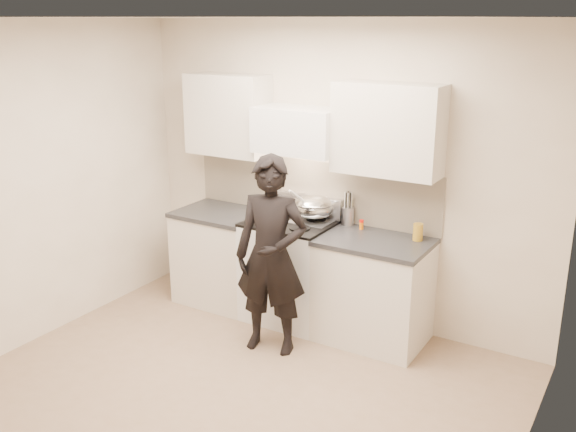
{
  "coord_description": "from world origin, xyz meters",
  "views": [
    {
      "loc": [
        2.5,
        -3.3,
        2.7
      ],
      "look_at": [
        -0.1,
        1.05,
        1.13
      ],
      "focal_mm": 40.0,
      "sensor_mm": 36.0,
      "label": 1
    }
  ],
  "objects_px": {
    "counter_right": "(373,290)",
    "utensil_crock": "(348,215)",
    "wok": "(314,207)",
    "stove": "(290,270)",
    "person": "(271,256)"
  },
  "relations": [
    {
      "from": "counter_right",
      "to": "person",
      "type": "xyz_separation_m",
      "value": [
        -0.66,
        -0.59,
        0.37
      ]
    },
    {
      "from": "person",
      "to": "wok",
      "type": "bearing_deg",
      "value": 77.76
    },
    {
      "from": "person",
      "to": "utensil_crock",
      "type": "bearing_deg",
      "value": 58.08
    },
    {
      "from": "utensil_crock",
      "to": "stove",
      "type": "bearing_deg",
      "value": -151.42
    },
    {
      "from": "counter_right",
      "to": "wok",
      "type": "distance_m",
      "value": 0.92
    },
    {
      "from": "stove",
      "to": "utensil_crock",
      "type": "distance_m",
      "value": 0.74
    },
    {
      "from": "counter_right",
      "to": "utensil_crock",
      "type": "height_order",
      "value": "utensil_crock"
    },
    {
      "from": "counter_right",
      "to": "utensil_crock",
      "type": "bearing_deg",
      "value": 147.19
    },
    {
      "from": "wok",
      "to": "utensil_crock",
      "type": "bearing_deg",
      "value": 18.86
    },
    {
      "from": "utensil_crock",
      "to": "person",
      "type": "distance_m",
      "value": 0.9
    },
    {
      "from": "counter_right",
      "to": "person",
      "type": "height_order",
      "value": "person"
    },
    {
      "from": "stove",
      "to": "utensil_crock",
      "type": "height_order",
      "value": "utensil_crock"
    },
    {
      "from": "stove",
      "to": "counter_right",
      "type": "height_order",
      "value": "stove"
    },
    {
      "from": "wok",
      "to": "person",
      "type": "relative_size",
      "value": 0.3
    },
    {
      "from": "utensil_crock",
      "to": "person",
      "type": "relative_size",
      "value": 0.18
    }
  ]
}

